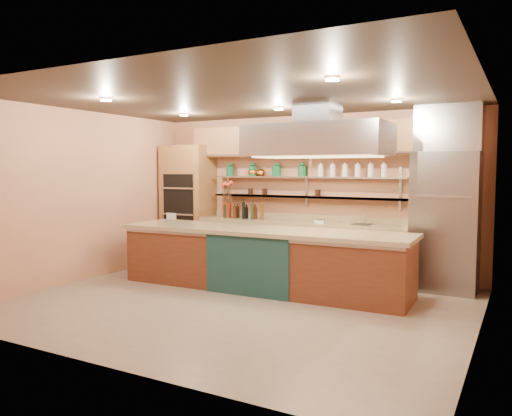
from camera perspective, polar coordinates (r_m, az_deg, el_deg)
The scene contains 21 objects.
floor at distance 6.98m, azimuth -1.91°, elevation -10.92°, with size 6.00×5.00×0.02m, color gray.
ceiling at distance 6.80m, azimuth -1.98°, elevation 12.57°, with size 6.00×5.00×0.02m, color black.
wall_back at distance 8.99m, azimuth 6.18°, elevation 1.61°, with size 6.00×0.04×2.80m, color tan.
wall_front at distance 4.77m, azimuth -17.39°, elevation -1.01°, with size 6.00×0.04×2.80m, color tan.
wall_left at distance 8.66m, azimuth -19.31°, elevation 1.29°, with size 0.04×5.00×2.80m, color tan.
wall_right at distance 5.83m, azimuth 24.37°, elevation -0.26°, with size 0.04×5.00×2.80m, color tan.
oven_stack at distance 9.93m, azimuth -7.74°, elevation 0.42°, with size 0.95×0.64×2.30m, color #946235.
refrigerator at distance 8.05m, azimuth 20.81°, elevation -1.47°, with size 0.95×0.72×2.10m, color gray.
back_counter at distance 8.82m, azimuth 5.09°, elevation -4.54°, with size 3.84×0.64×0.93m, color tan.
wall_shelf_lower at distance 8.89m, azimuth 5.56°, elevation 1.26°, with size 3.60×0.26×0.03m, color #A1A3A8.
wall_shelf_upper at distance 8.88m, azimuth 5.58°, elevation 3.52°, with size 3.60×0.26×0.03m, color #A1A3A8.
upper_cabinets at distance 8.82m, azimuth 5.79°, elevation 7.74°, with size 4.60×0.36×0.55m, color #946235.
range_hood at distance 7.19m, azimuth 7.05°, elevation 7.69°, with size 2.00×1.00×0.45m, color #A1A3A8.
ceiling_downlights at distance 6.97m, azimuth -1.12°, elevation 12.13°, with size 4.00×2.80×0.02m, color #FFE5A5.
island at distance 7.68m, azimuth 0.64°, elevation -5.84°, with size 4.49×0.98×0.94m, color brown.
flower_vase at distance 9.40m, azimuth -3.33°, elevation -0.22°, with size 0.17×0.17×0.29m, color maroon.
oil_bottle_cluster at distance 9.20m, azimuth -1.29°, elevation -0.34°, with size 0.89×0.25×0.29m, color black.
kitchen_scale at distance 8.57m, azimuth 7.38°, elevation -1.38°, with size 0.16×0.12×0.09m, color silver.
bar_faucet at distance 8.42m, azimuth 12.36°, elevation -1.08°, with size 0.03×0.03×0.23m, color white.
copper_kettle at distance 9.25m, azimuth 0.59°, elevation 4.09°, with size 0.17×0.17×0.13m, color #CA752E.
green_canister at distance 9.11m, azimuth 2.30°, elevation 4.25°, with size 0.16×0.16×0.19m, color #104E28.
Camera 1 is at (3.42, -5.80, 1.83)m, focal length 35.00 mm.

